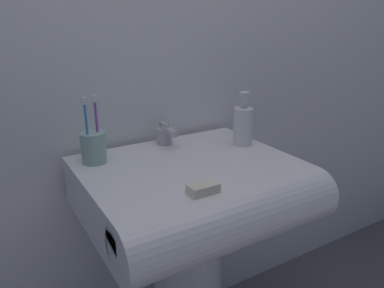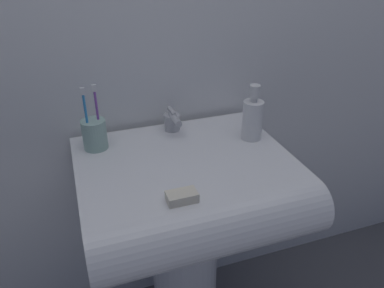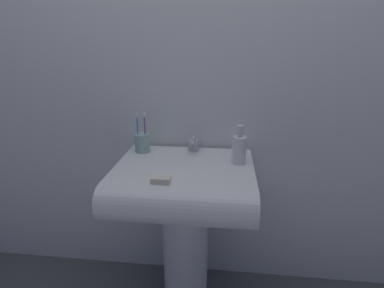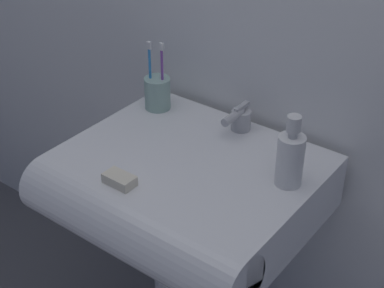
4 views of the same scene
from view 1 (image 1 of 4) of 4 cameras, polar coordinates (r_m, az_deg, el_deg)
wall_back at (r=1.25m, az=-7.58°, el=19.53°), size 5.00×0.05×2.40m
sink_basin at (r=1.07m, az=0.72°, el=-7.36°), size 0.60×0.53×0.15m
faucet at (r=1.23m, az=-4.08°, el=1.43°), size 0.05×0.11×0.07m
toothbrush_cup at (r=1.11m, az=-14.78°, el=-0.40°), size 0.07×0.07×0.20m
soap_bottle at (r=1.23m, az=7.79°, el=3.01°), size 0.06×0.06×0.17m
bar_soap at (r=0.90m, az=1.72°, el=-6.79°), size 0.07×0.04×0.02m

